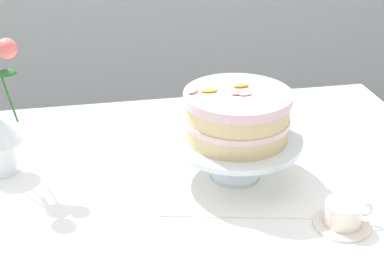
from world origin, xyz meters
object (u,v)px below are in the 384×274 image
dining_table (164,231)px  cake_stand (236,144)px  teacup (343,216)px  layer_cake (237,115)px

dining_table → cake_stand: size_ratio=4.83×
cake_stand → teacup: cake_stand is taller
cake_stand → teacup: size_ratio=2.44×
layer_cake → teacup: size_ratio=1.94×
dining_table → layer_cake: layer_cake is taller
cake_stand → teacup: bearing=-53.9°
cake_stand → layer_cake: bearing=161.0°
teacup → layer_cake: bearing=126.1°
dining_table → teacup: 0.39m
cake_stand → dining_table: bearing=-163.7°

